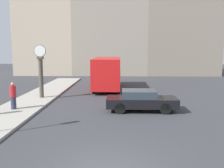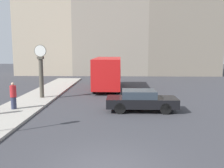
{
  "view_description": "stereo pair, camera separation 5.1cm",
  "coord_description": "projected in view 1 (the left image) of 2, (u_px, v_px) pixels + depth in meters",
  "views": [
    {
      "loc": [
        0.47,
        -8.03,
        4.09
      ],
      "look_at": [
        0.03,
        6.57,
        2.03
      ],
      "focal_mm": 40.0,
      "sensor_mm": 36.0,
      "label": 1
    },
    {
      "loc": [
        0.52,
        -8.03,
        4.09
      ],
      "look_at": [
        0.03,
        6.57,
        2.03
      ],
      "focal_mm": 40.0,
      "sensor_mm": 36.0,
      "label": 2
    }
  ],
  "objects": [
    {
      "name": "sidewalk_corner",
      "position": [
        36.0,
        99.0,
        20.29
      ],
      "size": [
        3.1,
        27.39,
        0.15
      ],
      "primitive_type": "cube",
      "color": "#A39E93",
      "rests_on": "ground_plane"
    },
    {
      "name": "building_row",
      "position": [
        115.0,
        21.0,
        38.81
      ],
      "size": [
        31.4,
        5.0,
        17.77
      ],
      "color": "#B7A88E",
      "rests_on": "ground_plane"
    },
    {
      "name": "sedan_car",
      "position": [
        141.0,
        100.0,
        16.48
      ],
      "size": [
        4.62,
        1.84,
        1.4
      ],
      "color": "black",
      "rests_on": "ground_plane"
    },
    {
      "name": "bus_distant",
      "position": [
        107.0,
        72.0,
        25.3
      ],
      "size": [
        2.62,
        7.68,
        3.17
      ],
      "color": "red",
      "rests_on": "ground_plane"
    },
    {
      "name": "street_clock",
      "position": [
        41.0,
        72.0,
        20.17
      ],
      "size": [
        0.97,
        0.44,
        4.27
      ],
      "color": "#4C473D",
      "rests_on": "sidewalk_corner"
    },
    {
      "name": "pedestrian_red_top",
      "position": [
        13.0,
        96.0,
        16.39
      ],
      "size": [
        0.4,
        0.4,
        1.77
      ],
      "color": "#2D334C",
      "rests_on": "sidewalk_corner"
    }
  ]
}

